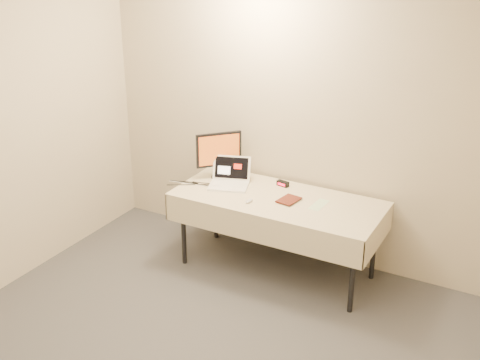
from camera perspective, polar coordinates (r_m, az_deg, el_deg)
The scene contains 9 objects.
back_wall at distance 5.50m, azimuth 5.79°, elevation 5.83°, with size 4.00×0.10×2.70m, color beige.
table at distance 5.36m, azimuth 3.58°, elevation -2.32°, with size 1.86×0.81×0.74m.
laptop at distance 5.58m, azimuth -0.98°, elevation 0.15°, with size 0.44×0.42×0.24m.
monitor at distance 5.66m, azimuth -2.02°, elevation 2.70°, with size 0.32×0.34×0.45m.
book at distance 5.27m, azimuth 3.98°, elevation -0.78°, with size 0.15×0.02×0.21m, color maroon.
alarm_clock at distance 5.57m, azimuth 4.09°, elevation -0.34°, with size 0.12×0.07×0.05m.
clicker at distance 5.24m, azimuth 0.87°, elevation -1.99°, with size 0.04×0.09×0.02m, color #BBBBBE.
paper_form at distance 5.24m, azimuth 7.50°, elevation -2.33°, with size 0.10×0.25×0.00m, color #C7EBBB.
usb_dongle at distance 5.64m, azimuth -4.27°, elevation -0.25°, with size 0.06×0.02×0.01m, color black.
Camera 1 is at (2.03, -2.36, 2.95)m, focal length 45.00 mm.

